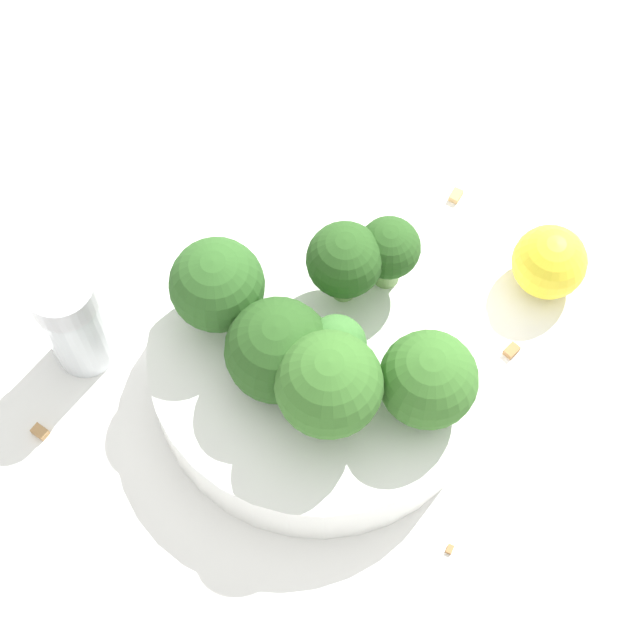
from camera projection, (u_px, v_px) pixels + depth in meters
ground_plane at (320, 379)px, 0.65m from camera, size 3.00×3.00×0.00m
bowl at (320, 364)px, 0.63m from camera, size 0.20×0.20×0.05m
broccoli_floret_0 at (217, 285)px, 0.59m from camera, size 0.05×0.05×0.06m
broccoli_floret_1 at (283, 357)px, 0.58m from camera, size 0.06×0.06×0.06m
broccoli_floret_2 at (333, 349)px, 0.58m from camera, size 0.03×0.03×0.05m
broccoli_floret_3 at (428, 380)px, 0.57m from camera, size 0.05×0.05×0.06m
broccoli_floret_4 at (345, 261)px, 0.59m from camera, size 0.04×0.04×0.06m
broccoli_floret_5 at (329, 385)px, 0.56m from camera, size 0.06×0.06×0.07m
broccoli_floret_6 at (389, 250)px, 0.60m from camera, size 0.04×0.04×0.05m
pepper_shaker at (74, 320)px, 0.62m from camera, size 0.04×0.04×0.08m
lemon_wedge at (549, 262)px, 0.66m from camera, size 0.05×0.05×0.05m
almond_crumb_0 at (512, 349)px, 0.66m from camera, size 0.01×0.01×0.01m
almond_crumb_1 at (454, 545)px, 0.60m from camera, size 0.01×0.01×0.01m
almond_crumb_2 at (456, 194)px, 0.71m from camera, size 0.01×0.01×0.01m
almond_crumb_3 at (39, 430)px, 0.63m from camera, size 0.01×0.01×0.01m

